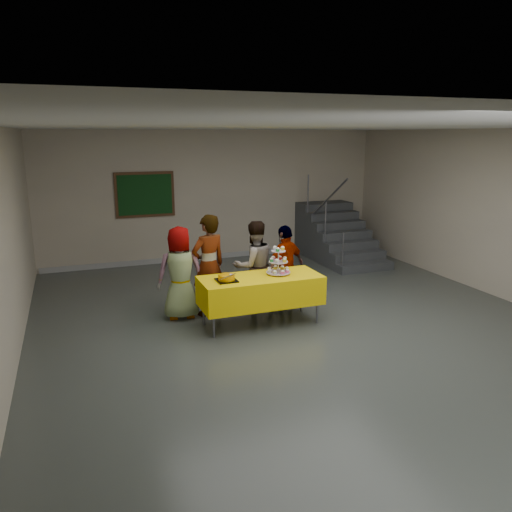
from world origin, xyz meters
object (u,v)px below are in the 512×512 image
Objects in this scene: schoolchild_c at (254,266)px; cupcake_stand at (278,264)px; schoolchild_a at (180,273)px; bear_cake at (226,277)px; schoolchild_b at (209,265)px; schoolchild_d at (286,267)px; staircase at (334,237)px; noticeboard at (145,195)px; bake_table at (261,290)px.

cupcake_stand is at bearing 100.58° from schoolchild_c.
bear_cake is at bearing 132.31° from schoolchild_a.
schoolchild_b is at bearing -173.66° from schoolchild_a.
staircase is at bearing -156.30° from schoolchild_d.
noticeboard is at bearing 108.00° from cupcake_stand.
schoolchild_b is 1.10× the size of schoolchild_c.
cupcake_stand reaches higher than bake_table.
cupcake_stand is 4.56m from noticeboard.
noticeboard is at bearing 96.82° from bear_cake.
schoolchild_a is at bearing 154.56° from cupcake_stand.
staircase is at bearing -140.81° from schoolchild_a.
cupcake_stand is at bearing 161.15° from schoolchild_a.
schoolchild_a is (-0.54, 0.75, -0.08)m from bear_cake.
schoolchild_a reaches higher than cupcake_stand.
staircase is (4.35, 2.78, -0.26)m from schoolchild_a.
staircase reaches higher than cupcake_stand.
schoolchild_b reaches higher than cupcake_stand.
cupcake_stand is 1.57m from schoolchild_a.
cupcake_stand is 0.27× the size of schoolchild_b.
schoolchild_b is at bearing -31.62° from schoolchild_d.
bear_cake is 0.24× the size of schoolchild_a.
schoolchild_a is 1.24m from schoolchild_c.
staircase is at bearing 47.03° from bake_table.
staircase is 1.85× the size of noticeboard.
bake_table is 0.62m from bear_cake.
bake_table is 0.99m from schoolchild_b.
schoolchild_c is at bearing 159.86° from schoolchild_b.
schoolchild_d is (1.76, -0.15, -0.03)m from schoolchild_a.
noticeboard reaches higher than schoolchild_b.
bake_table is 0.78× the size of staircase.
schoolchild_a is at bearing -147.40° from staircase.
noticeboard reaches higher than schoolchild_c.
cupcake_stand is at bearing 127.16° from schoolchild_b.
cupcake_stand is at bearing -130.40° from staircase.
bear_cake is at bearing -175.70° from bake_table.
bake_table is 0.71m from schoolchild_c.
schoolchild_d is 1.10× the size of noticeboard.
schoolchild_c is (0.77, -0.04, -0.07)m from schoolchild_b.
bake_table is at bearing 73.64° from schoolchild_c.
bear_cake is 0.75m from schoolchild_b.
schoolchild_c is at bearing -137.78° from staircase.
schoolchild_d is at bearing 55.57° from cupcake_stand.
cupcake_stand is 4.55m from staircase.
cupcake_stand reaches higher than bear_cake.
staircase reaches higher than schoolchild_b.
bake_table is 0.49m from cupcake_stand.
cupcake_stand is 0.31× the size of schoolchild_d.
noticeboard reaches higher than cupcake_stand.
schoolchild_b is at bearing -144.35° from staircase.
cupcake_stand is at bearing 30.62° from schoolchild_d.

